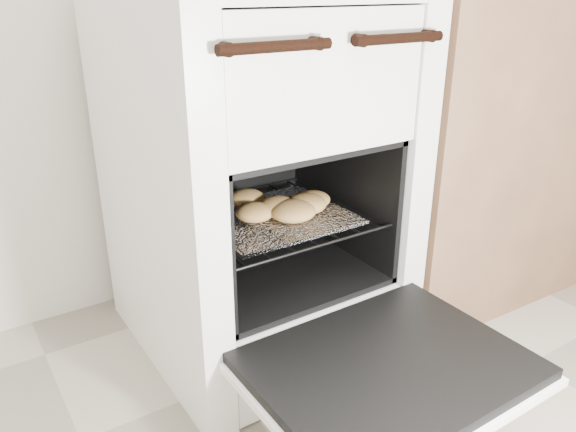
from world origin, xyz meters
The scene contains 6 objects.
stove centered at (0.17, 1.18, 0.43)m, with size 0.58×0.64×0.89m.
oven_door centered at (0.17, 0.69, 0.19)m, with size 0.52×0.41×0.04m.
oven_rack centered at (0.17, 1.11, 0.36)m, with size 0.42×0.41×0.01m.
foil_sheet centered at (0.17, 1.09, 0.36)m, with size 0.33×0.29×0.01m, color white.
baked_rolls centered at (0.19, 1.09, 0.39)m, with size 0.26×0.27×0.04m.
counter centered at (0.97, 1.19, 0.48)m, with size 0.97×0.64×0.97m, color brown.
Camera 1 is at (-0.46, 0.07, 0.87)m, focal length 35.00 mm.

